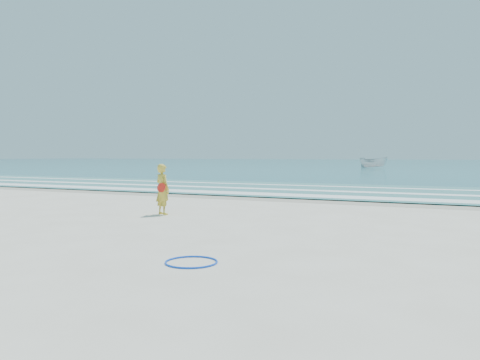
% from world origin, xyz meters
% --- Properties ---
extents(ground, '(400.00, 400.00, 0.00)m').
position_xyz_m(ground, '(0.00, 0.00, 0.00)').
color(ground, silver).
rests_on(ground, ground).
extents(wet_sand, '(400.00, 2.40, 0.00)m').
position_xyz_m(wet_sand, '(0.00, 9.00, 0.00)').
color(wet_sand, '#B2A893').
rests_on(wet_sand, ground).
extents(ocean, '(400.00, 190.00, 0.04)m').
position_xyz_m(ocean, '(0.00, 105.00, 0.02)').
color(ocean, '#19727F').
rests_on(ocean, ground).
extents(shallow, '(400.00, 10.00, 0.01)m').
position_xyz_m(shallow, '(0.00, 14.00, 0.04)').
color(shallow, '#59B7AD').
rests_on(shallow, ocean).
extents(foam_near, '(400.00, 1.40, 0.01)m').
position_xyz_m(foam_near, '(0.00, 10.30, 0.05)').
color(foam_near, white).
rests_on(foam_near, shallow).
extents(foam_mid, '(400.00, 0.90, 0.01)m').
position_xyz_m(foam_mid, '(0.00, 13.20, 0.05)').
color(foam_mid, white).
rests_on(foam_mid, shallow).
extents(foam_far, '(400.00, 0.60, 0.01)m').
position_xyz_m(foam_far, '(0.00, 16.50, 0.05)').
color(foam_far, white).
rests_on(foam_far, shallow).
extents(hoop, '(0.95, 0.95, 0.03)m').
position_xyz_m(hoop, '(2.39, -2.10, 0.02)').
color(hoop, blue).
rests_on(hoop, ground).
extents(boat, '(4.13, 2.12, 1.52)m').
position_xyz_m(boat, '(-4.61, 57.92, 0.80)').
color(boat, silver).
rests_on(boat, ocean).
extents(woman, '(0.63, 0.53, 1.48)m').
position_xyz_m(woman, '(-1.57, 2.83, 0.74)').
color(woman, gold).
rests_on(woman, ground).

